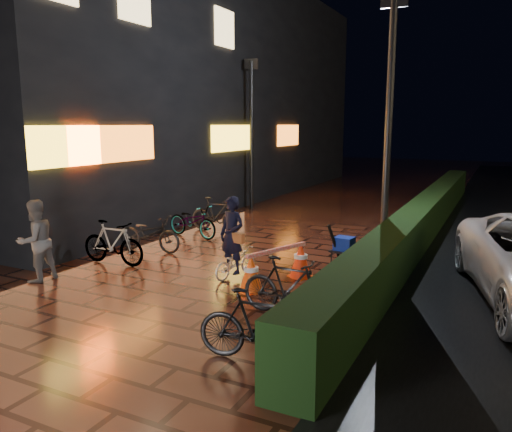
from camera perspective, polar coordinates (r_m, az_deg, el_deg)
The scene contains 11 objects.
ground at distance 8.89m, azimuth -11.57°, elevation -10.00°, with size 80.00×80.00×0.00m, color #381911.
hedge at distance 14.86m, azimuth 18.73°, elevation -0.10°, with size 0.70×20.00×1.00m, color black.
bystander_person at distance 10.73m, azimuth -23.89°, elevation -2.61°, with size 0.79×0.62×1.63m, color #515153.
storefront_block at distance 23.30m, azimuth -13.05°, elevation 13.68°, with size 12.09×22.00×9.00m.
lamp_post_hedge at distance 11.38m, azimuth 14.94°, elevation 10.84°, with size 0.56×0.16×5.86m.
lamp_post_sf at distance 18.19m, azimuth -0.51°, elevation 10.00°, with size 0.51×0.16×5.34m.
cyclist at distance 10.09m, azimuth -2.59°, elevation -3.64°, with size 0.67×1.23×1.67m.
traffic_barrier at distance 9.75m, azimuth 2.42°, elevation -5.72°, with size 1.00×1.77×0.73m.
cart_assembly at distance 10.89m, azimuth 9.95°, elevation -3.34°, with size 0.60×0.55×1.00m.
parked_bikes_storefront at distance 13.05m, azimuth -9.57°, elevation -1.23°, with size 1.95×4.57×0.99m.
parked_bikes_hedge at distance 7.35m, azimuth 2.15°, elevation -10.10°, with size 1.94×2.25×0.99m.
Camera 1 is at (5.22, -6.51, 3.07)m, focal length 35.00 mm.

